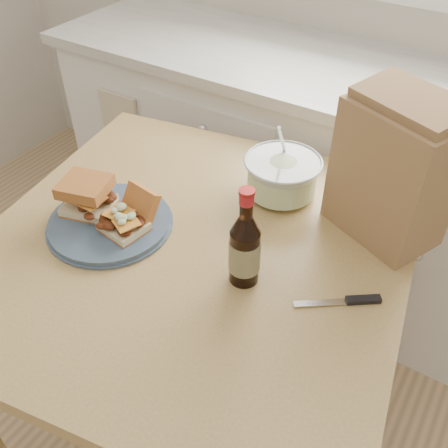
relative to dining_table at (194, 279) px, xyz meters
The scene contains 9 objects.
cabinet_run 0.92m from the dining_table, 80.88° to the left, with size 2.50×0.64×0.94m.
dining_table is the anchor object (origin of this frame).
plate 0.25m from the dining_table, 165.92° to the right, with size 0.30×0.30×0.02m, color #405267.
sandwich_left 0.34m from the dining_table, behind, with size 0.14×0.13×0.08m.
sandwich_right 0.23m from the dining_table, 164.93° to the right, with size 0.11×0.15×0.09m.
coleslaw_bowl 0.35m from the dining_table, 73.54° to the left, with size 0.20×0.20×0.20m.
beer_bottle 0.27m from the dining_table, 10.37° to the right, with size 0.07×0.07×0.24m.
knife 0.41m from the dining_table, ahead, with size 0.16×0.12×0.01m.
paper_bag 0.54m from the dining_table, 39.60° to the left, with size 0.25×0.16×0.32m, color #946747.
Camera 1 is at (0.38, 0.13, 1.64)m, focal length 40.00 mm.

